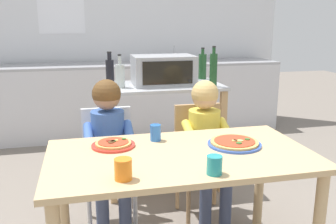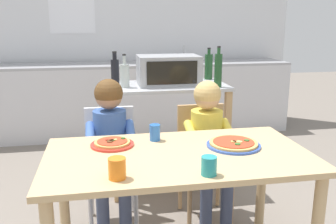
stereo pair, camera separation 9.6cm
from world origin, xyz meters
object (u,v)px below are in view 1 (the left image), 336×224
object	(u,v)px
bottle_clear_vinegar	(202,66)
drinking_cup_orange	(123,169)
pizza_plate_blue_rimmed	(234,143)
drinking_cup_blue	(156,133)
bottle_brown_beer	(120,75)
bottle_dark_olive_oil	(213,69)
dining_chair_left	(109,158)
dining_chair_right	(201,153)
kitchen_island_cart	(163,120)
drinking_cup_teal	(214,165)
pizza_plate_red_rimmed	(113,144)
child_in_yellow_shirt	(207,136)
bottle_squat_spirits	(110,72)
toaster_oven	(163,70)
dining_table	(181,171)
child_in_blue_striped_shirt	(109,139)

from	to	relation	value
bottle_clear_vinegar	drinking_cup_orange	size ratio (longest dim) A/B	2.95
pizza_plate_blue_rimmed	drinking_cup_blue	distance (m)	0.45
bottle_brown_beer	bottle_dark_olive_oil	distance (m)	0.74
bottle_brown_beer	dining_chair_left	xyz separation A→B (m)	(-0.14, -0.45, -0.51)
dining_chair_right	drinking_cup_orange	bearing A→B (deg)	-125.97
kitchen_island_cart	drinking_cup_blue	distance (m)	1.00
kitchen_island_cart	drinking_cup_teal	size ratio (longest dim) A/B	11.26
drinking_cup_blue	dining_chair_right	bearing A→B (deg)	44.44
bottle_brown_beer	pizza_plate_blue_rimmed	xyz separation A→B (m)	(0.52, -1.07, -0.25)
pizza_plate_red_rimmed	drinking_cup_blue	bearing A→B (deg)	11.02
pizza_plate_blue_rimmed	drinking_cup_blue	xyz separation A→B (m)	(-0.41, 0.18, 0.03)
bottle_clear_vinegar	child_in_yellow_shirt	size ratio (longest dim) A/B	0.28
pizza_plate_blue_rimmed	bottle_dark_olive_oil	bearing A→B (deg)	77.48
bottle_clear_vinegar	bottle_squat_spirits	bearing A→B (deg)	-168.07
dining_chair_right	drinking_cup_orange	size ratio (longest dim) A/B	8.49
bottle_dark_olive_oil	bottle_brown_beer	bearing A→B (deg)	170.49
toaster_oven	dining_table	bearing A→B (deg)	-98.09
bottle_squat_spirits	child_in_blue_striped_shirt	distance (m)	0.76
bottle_clear_vinegar	drinking_cup_orange	bearing A→B (deg)	-118.56
dining_chair_left	pizza_plate_red_rimmed	world-z (taller)	dining_chair_left
child_in_blue_striped_shirt	bottle_dark_olive_oil	bearing A→B (deg)	27.23
pizza_plate_blue_rimmed	kitchen_island_cart	bearing A→B (deg)	98.17
child_in_yellow_shirt	drinking_cup_orange	world-z (taller)	child_in_yellow_shirt
kitchen_island_cart	bottle_brown_beer	distance (m)	0.54
bottle_squat_spirits	child_in_yellow_shirt	xyz separation A→B (m)	(0.59, -0.71, -0.36)
drinking_cup_blue	toaster_oven	bearing A→B (deg)	74.91
child_in_blue_striped_shirt	drinking_cup_orange	size ratio (longest dim) A/B	10.73
dining_table	child_in_blue_striped_shirt	distance (m)	0.65
dining_chair_left	bottle_squat_spirits	bearing A→B (deg)	82.60
dining_chair_left	pizza_plate_red_rimmed	distance (m)	0.56
pizza_plate_red_rimmed	drinking_cup_blue	distance (m)	0.25
pizza_plate_red_rimmed	drinking_cup_blue	size ratio (longest dim) A/B	2.54
dining_table	drinking_cup_blue	world-z (taller)	drinking_cup_blue
dining_table	child_in_blue_striped_shirt	xyz separation A→B (m)	(-0.34, 0.55, 0.03)
drinking_cup_orange	drinking_cup_teal	bearing A→B (deg)	-5.06
child_in_blue_striped_shirt	drinking_cup_orange	bearing A→B (deg)	-89.64
drinking_cup_teal	drinking_cup_blue	xyz separation A→B (m)	(-0.17, 0.53, 0.00)
dining_table	pizza_plate_blue_rimmed	distance (m)	0.35
dining_chair_left	pizza_plate_blue_rimmed	bearing A→B (deg)	-43.35
bottle_squat_spirits	drinking_cup_blue	size ratio (longest dim) A/B	2.92
toaster_oven	child_in_blue_striped_shirt	distance (m)	0.89
dining_chair_right	child_in_blue_striped_shirt	distance (m)	0.69
drinking_cup_teal	drinking_cup_blue	size ratio (longest dim) A/B	0.92
bottle_brown_beer	bottle_clear_vinegar	size ratio (longest dim) A/B	0.93
bottle_clear_vinegar	bottle_squat_spirits	world-z (taller)	bottle_clear_vinegar
drinking_cup_teal	drinking_cup_blue	bearing A→B (deg)	107.18
dining_chair_left	dining_chair_right	distance (m)	0.66
pizza_plate_blue_rimmed	child_in_yellow_shirt	bearing A→B (deg)	90.03
child_in_blue_striped_shirt	drinking_cup_orange	distance (m)	0.83
bottle_brown_beer	pizza_plate_red_rimmed	distance (m)	0.98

